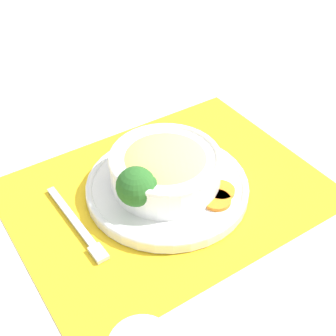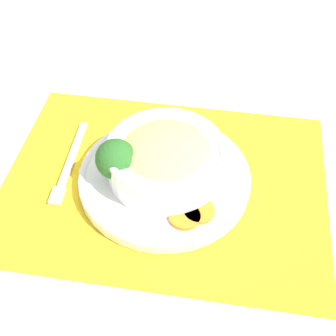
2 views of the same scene
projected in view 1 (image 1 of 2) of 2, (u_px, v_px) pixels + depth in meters
ground_plane at (167, 193)px, 0.80m from camera, size 4.00×4.00×0.00m
placemat at (167, 192)px, 0.80m from camera, size 0.56×0.45×0.00m
plate at (167, 186)px, 0.79m from camera, size 0.27×0.27×0.02m
bowl at (163, 167)px, 0.77m from camera, size 0.19×0.19×0.07m
broccoli_floret at (136, 187)px, 0.71m from camera, size 0.06×0.06×0.08m
carrot_slice_near at (217, 200)px, 0.75m from camera, size 0.05×0.05×0.01m
carrot_slice_middle at (221, 191)px, 0.77m from camera, size 0.05×0.05×0.01m
fork at (81, 230)px, 0.73m from camera, size 0.04×0.18×0.01m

